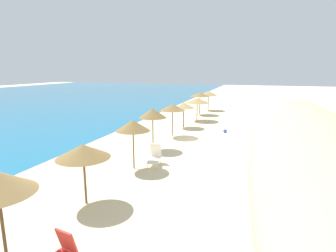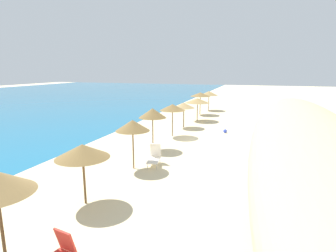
# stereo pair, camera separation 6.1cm
# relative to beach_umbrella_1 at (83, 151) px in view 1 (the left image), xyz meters

# --- Properties ---
(ground_plane) EXTENTS (160.00, 160.00, 0.00)m
(ground_plane) POSITION_rel_beach_umbrella_1_xyz_m (11.77, -2.32, -2.28)
(ground_plane) COLOR beige
(dune_ridge) EXTENTS (37.66, 7.38, 2.98)m
(dune_ridge) POSITION_rel_beach_umbrella_1_xyz_m (9.27, -9.45, -0.79)
(dune_ridge) COLOR #C9B586
(dune_ridge) RESTS_ON ground_plane
(beach_umbrella_1) EXTENTS (2.21, 2.21, 2.57)m
(beach_umbrella_1) POSITION_rel_beach_umbrella_1_xyz_m (0.00, 0.00, 0.00)
(beach_umbrella_1) COLOR brown
(beach_umbrella_1) RESTS_ON ground_plane
(beach_umbrella_2) EXTENTS (1.91, 1.91, 2.80)m
(beach_umbrella_2) POSITION_rel_beach_umbrella_1_xyz_m (4.43, -0.11, 0.21)
(beach_umbrella_2) COLOR brown
(beach_umbrella_2) RESTS_ON ground_plane
(beach_umbrella_3) EXTENTS (1.91, 1.91, 2.91)m
(beach_umbrella_3) POSITION_rel_beach_umbrella_1_xyz_m (8.30, 0.24, 0.30)
(beach_umbrella_3) COLOR brown
(beach_umbrella_3) RESTS_ON ground_plane
(beach_umbrella_4) EXTENTS (2.13, 2.13, 2.71)m
(beach_umbrella_4) POSITION_rel_beach_umbrella_1_xyz_m (12.46, 0.12, 0.16)
(beach_umbrella_4) COLOR brown
(beach_umbrella_4) RESTS_ON ground_plane
(beach_umbrella_5) EXTENTS (2.13, 2.13, 2.41)m
(beach_umbrella_5) POSITION_rel_beach_umbrella_1_xyz_m (16.17, 0.16, -0.13)
(beach_umbrella_5) COLOR brown
(beach_umbrella_5) RESTS_ON ground_plane
(beach_umbrella_6) EXTENTS (2.65, 2.65, 2.46)m
(beach_umbrella_6) POSITION_rel_beach_umbrella_1_xyz_m (20.13, -0.29, -0.08)
(beach_umbrella_6) COLOR brown
(beach_umbrella_6) RESTS_ON ground_plane
(beach_umbrella_7) EXTENTS (2.44, 2.44, 2.74)m
(beach_umbrella_7) POSITION_rel_beach_umbrella_1_xyz_m (24.26, 0.27, 0.21)
(beach_umbrella_7) COLOR brown
(beach_umbrella_7) RESTS_ON ground_plane
(beach_umbrella_8) EXTENTS (2.41, 2.41, 2.62)m
(beach_umbrella_8) POSITION_rel_beach_umbrella_1_xyz_m (28.21, -0.09, 0.05)
(beach_umbrella_8) COLOR brown
(beach_umbrella_8) RESTS_ON ground_plane
(lounge_chair_1) EXTENTS (1.49, 0.89, 1.22)m
(lounge_chair_1) POSITION_rel_beach_umbrella_1_xyz_m (5.36, -1.02, -1.77)
(lounge_chair_1) COLOR white
(lounge_chair_1) RESTS_ON ground_plane
(beach_ball) EXTENTS (0.34, 0.34, 0.34)m
(beach_ball) POSITION_rel_beach_umbrella_1_xyz_m (15.06, -3.96, -2.11)
(beach_ball) COLOR blue
(beach_ball) RESTS_ON ground_plane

